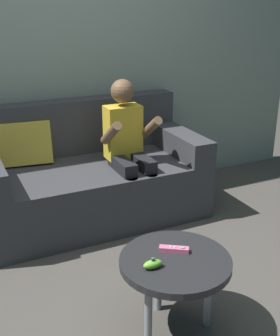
{
  "coord_description": "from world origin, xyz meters",
  "views": [
    {
      "loc": [
        -0.82,
        -1.6,
        1.52
      ],
      "look_at": [
        0.2,
        0.56,
        0.59
      ],
      "focal_mm": 46.36,
      "sensor_mm": 36.0,
      "label": 1
    }
  ],
  "objects": [
    {
      "name": "person_seated_on_couch",
      "position": [
        0.33,
        1.05,
        0.57
      ],
      "size": [
        0.35,
        0.43,
        1.01
      ],
      "color": "black",
      "rests_on": "ground"
    },
    {
      "name": "ground_plane",
      "position": [
        0.0,
        0.0,
        0.0
      ],
      "size": [
        8.76,
        8.76,
        0.0
      ],
      "primitive_type": "plane",
      "color": "#4C4742"
    },
    {
      "name": "game_remote_pink_near_edge",
      "position": [
        0.08,
        -0.06,
        0.41
      ],
      "size": [
        0.14,
        0.11,
        0.03
      ],
      "color": "pink",
      "rests_on": "coffee_table"
    },
    {
      "name": "nunchuk_lime",
      "position": [
        -0.07,
        -0.14,
        0.42
      ],
      "size": [
        0.09,
        0.05,
        0.05
      ],
      "color": "#72C638",
      "rests_on": "coffee_table"
    },
    {
      "name": "coffee_table",
      "position": [
        0.06,
        -0.12,
        0.36
      ],
      "size": [
        0.52,
        0.52,
        0.4
      ],
      "color": "#232326",
      "rests_on": "ground"
    },
    {
      "name": "couch",
      "position": [
        0.09,
        1.23,
        0.3
      ],
      "size": [
        1.6,
        0.8,
        0.82
      ],
      "color": "#38383D",
      "rests_on": "ground"
    },
    {
      "name": "wall_back",
      "position": [
        0.0,
        1.62,
        1.25
      ],
      "size": [
        4.38,
        0.05,
        2.5
      ],
      "primitive_type": "cube",
      "color": "gray",
      "rests_on": "ground"
    }
  ]
}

